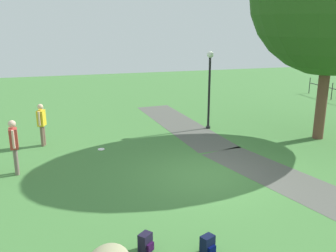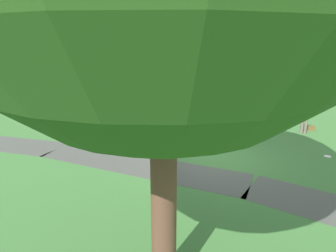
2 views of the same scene
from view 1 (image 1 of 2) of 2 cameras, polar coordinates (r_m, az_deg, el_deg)
ground_plane at (r=12.08m, az=6.25°, el=-7.35°), size 48.00×48.00×0.00m
footpath_segment_near at (r=17.72m, az=1.74°, el=0.32°), size 8.13×2.52×0.01m
footpath_segment_mid at (r=11.72m, az=20.55°, el=-9.05°), size 8.19×3.90×0.01m
lamp_post at (r=16.65m, az=6.29°, el=6.70°), size 0.28×0.28×3.43m
woman_with_handbag at (r=12.66m, az=-22.26°, el=-2.41°), size 0.52×0.27×1.76m
man_near_boulder at (r=15.23m, az=-18.57°, el=0.61°), size 0.50×0.34×1.65m
backpack_by_boulder at (r=8.33m, az=-3.39°, el=-17.19°), size 0.35×0.35×0.40m
spare_backpack_on_lawn at (r=8.29m, az=6.04°, el=-17.46°), size 0.34×0.34×0.40m
frisbee_on_grass at (r=14.48m, az=-10.07°, el=-3.48°), size 0.26×0.26×0.02m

